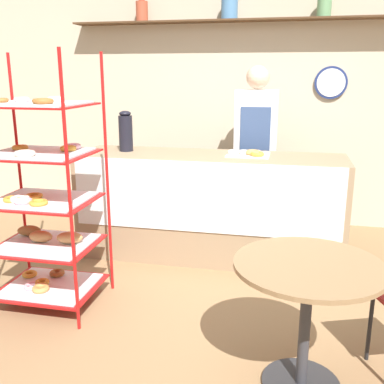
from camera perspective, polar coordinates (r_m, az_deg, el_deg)
name	(u,v)px	position (r m, az deg, el deg)	size (l,w,h in m)	color
ground_plane	(180,319)	(3.24, -1.59, -15.85)	(14.00, 14.00, 0.00)	olive
back_wall	(229,100)	(5.13, 4.73, 11.58)	(10.00, 0.30, 2.70)	beige
display_counter	(209,206)	(4.11, 2.24, -1.80)	(2.38, 0.67, 0.95)	#937A5B
pastry_rack	(43,201)	(3.33, -18.44, -1.04)	(0.75, 0.62, 1.80)	#B71414
person_worker	(255,146)	(4.55, 8.06, 5.86)	(0.41, 0.23, 1.73)	#282833
cafe_table	(307,294)	(2.46, 14.41, -12.47)	(0.77, 0.77, 0.72)	#262628
coffee_carafe	(126,131)	(4.23, -8.42, 7.62)	(0.13, 0.13, 0.37)	black
donut_tray_counter	(249,153)	(3.99, 7.24, 4.90)	(0.37, 0.31, 0.05)	white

